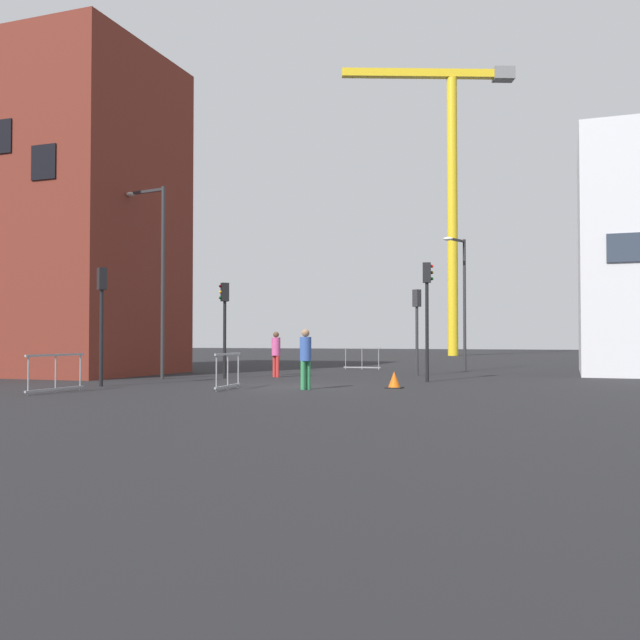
# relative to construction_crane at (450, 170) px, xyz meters

# --- Properties ---
(ground) EXTENTS (160.00, 160.00, 0.00)m
(ground) POSITION_rel_construction_crane_xyz_m (1.53, -41.46, -16.40)
(ground) COLOR black
(brick_building) EXTENTS (10.32, 7.32, 13.53)m
(brick_building) POSITION_rel_construction_crane_xyz_m (-11.41, -37.38, -9.63)
(brick_building) COLOR maroon
(brick_building) RESTS_ON ground
(construction_crane) EXTENTS (14.60, 6.39, 25.57)m
(construction_crane) POSITION_rel_construction_crane_xyz_m (0.00, 0.00, 0.00)
(construction_crane) COLOR yellow
(construction_crane) RESTS_ON ground
(streetlamp_tall) EXTENTS (1.93, 0.47, 7.24)m
(streetlamp_tall) POSITION_rel_construction_crane_xyz_m (-4.70, -39.01, -12.11)
(streetlamp_tall) COLOR #2D2D30
(streetlamp_tall) RESTS_ON ground
(streetlamp_short) EXTENTS (0.83, 1.49, 6.13)m
(streetlamp_short) POSITION_rel_construction_crane_xyz_m (5.22, -29.08, -12.73)
(streetlamp_short) COLOR #2D2D30
(streetlamp_short) RESTS_ON ground
(traffic_light_corner) EXTENTS (0.39, 0.28, 4.16)m
(traffic_light_corner) POSITION_rel_construction_crane_xyz_m (5.22, -37.50, -13.61)
(traffic_light_corner) COLOR black
(traffic_light_corner) RESTS_ON ground
(traffic_light_near) EXTENTS (0.37, 0.37, 3.62)m
(traffic_light_near) POSITION_rel_construction_crane_xyz_m (-2.41, -38.01, -13.94)
(traffic_light_near) COLOR black
(traffic_light_near) RESTS_ON ground
(traffic_light_median) EXTENTS (0.39, 0.35, 3.50)m
(traffic_light_median) POSITION_rel_construction_crane_xyz_m (4.04, -33.60, -14.02)
(traffic_light_median) COLOR #2D2D30
(traffic_light_median) RESTS_ON ground
(traffic_light_crosswalk) EXTENTS (0.38, 0.36, 3.75)m
(traffic_light_crosswalk) POSITION_rel_construction_crane_xyz_m (-4.01, -43.28, -13.87)
(traffic_light_crosswalk) COLOR black
(traffic_light_crosswalk) RESTS_ON ground
(pedestrian_walking) EXTENTS (0.34, 0.34, 1.78)m
(pedestrian_walking) POSITION_rel_construction_crane_xyz_m (-0.89, -36.61, -15.36)
(pedestrian_walking) COLOR red
(pedestrian_walking) RESTS_ON ground
(pedestrian_waiting) EXTENTS (0.34, 0.34, 1.79)m
(pedestrian_waiting) POSITION_rel_construction_crane_xyz_m (2.55, -42.39, -15.35)
(pedestrian_waiting) COLOR #2D844C
(pedestrian_waiting) RESTS_ON ground
(safety_barrier_mid_span) EXTENTS (1.86, 0.07, 1.08)m
(safety_barrier_mid_span) POSITION_rel_construction_crane_xyz_m (0.35, -28.92, -15.84)
(safety_barrier_mid_span) COLOR gray
(safety_barrier_mid_span) RESTS_ON ground
(safety_barrier_right_run) EXTENTS (0.24, 1.91, 1.08)m
(safety_barrier_right_run) POSITION_rel_construction_crane_xyz_m (0.36, -43.12, -15.84)
(safety_barrier_right_run) COLOR gray
(safety_barrier_right_run) RESTS_ON ground
(safety_barrier_rear) EXTENTS (0.08, 2.29, 1.08)m
(safety_barrier_rear) POSITION_rel_construction_crane_xyz_m (-3.61, -45.82, -15.83)
(safety_barrier_rear) COLOR gray
(safety_barrier_rear) RESTS_ON ground
(traffic_cone_orange) EXTENTS (0.50, 0.50, 0.51)m
(traffic_cone_orange) POSITION_rel_construction_crane_xyz_m (4.87, -40.91, -16.16)
(traffic_cone_orange) COLOR black
(traffic_cone_orange) RESTS_ON ground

